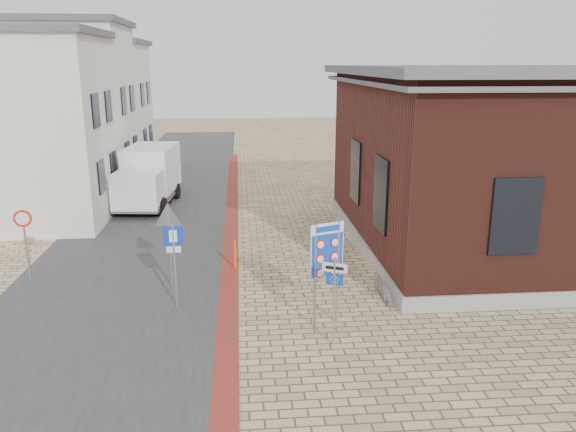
{
  "coord_description": "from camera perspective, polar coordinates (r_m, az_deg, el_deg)",
  "views": [
    {
      "loc": [
        -1.59,
        -13.37,
        6.91
      ],
      "look_at": [
        -0.08,
        3.77,
        2.2
      ],
      "focal_mm": 35.0,
      "sensor_mm": 36.0,
      "label": 1
    }
  ],
  "objects": [
    {
      "name": "ground",
      "position": [
        15.13,
        1.58,
        -11.86
      ],
      "size": [
        120.0,
        120.0,
        0.0
      ],
      "primitive_type": "plane",
      "color": "tan",
      "rests_on": "ground"
    },
    {
      "name": "box_truck",
      "position": [
        28.64,
        -13.98,
        3.93
      ],
      "size": [
        2.74,
        5.67,
        2.87
      ],
      "rotation": [
        0.0,
        0.0,
        -0.1
      ],
      "color": "slate",
      "rests_on": "ground"
    },
    {
      "name": "townhouse_far",
      "position": [
        38.63,
        -19.44,
        10.39
      ],
      "size": [
        7.4,
        6.4,
        8.3
      ],
      "color": "silver",
      "rests_on": "ground"
    },
    {
      "name": "essen_sign",
      "position": [
        13.98,
        4.74,
        -7.35
      ],
      "size": [
        0.59,
        0.28,
        2.34
      ],
      "rotation": [
        0.0,
        0.0,
        -0.4
      ],
      "color": "gray",
      "rests_on": "ground"
    },
    {
      "name": "road_strip",
      "position": [
        29.46,
        -12.53,
        1.4
      ],
      "size": [
        7.0,
        60.0,
        0.02
      ],
      "primitive_type": "cube",
      "color": "#38383A",
      "rests_on": "ground"
    },
    {
      "name": "parking_sign",
      "position": [
        16.33,
        -11.52,
        -3.51
      ],
      "size": [
        0.56,
        0.08,
        2.53
      ],
      "rotation": [
        0.0,
        0.0,
        0.08
      ],
      "color": "gray",
      "rests_on": "ground"
    },
    {
      "name": "townhouse_near",
      "position": [
        27.2,
        -25.51,
        8.06
      ],
      "size": [
        7.4,
        6.4,
        8.3
      ],
      "color": "silver",
      "rests_on": "ground"
    },
    {
      "name": "brick_building",
      "position": [
        23.2,
        22.28,
        5.69
      ],
      "size": [
        13.0,
        13.0,
        6.8
      ],
      "color": "gray",
      "rests_on": "ground"
    },
    {
      "name": "yield_sign",
      "position": [
        17.68,
        -12.03,
        -0.84
      ],
      "size": [
        0.97,
        0.1,
        2.72
      ],
      "rotation": [
        0.0,
        0.0,
        -0.04
      ],
      "color": "gray",
      "rests_on": "ground"
    },
    {
      "name": "sedan",
      "position": [
        28.1,
        -13.49,
        1.96
      ],
      "size": [
        1.49,
        3.85,
        1.25
      ],
      "primitive_type": "imported",
      "rotation": [
        0.0,
        0.0,
        -0.04
      ],
      "color": "black",
      "rests_on": "ground"
    },
    {
      "name": "bike_rack",
      "position": [
        17.45,
        9.49,
        -7.3
      ],
      "size": [
        0.08,
        1.8,
        0.6
      ],
      "color": "slate",
      "rests_on": "ground"
    },
    {
      "name": "border_sign",
      "position": [
        14.86,
        3.97,
        -3.71
      ],
      "size": [
        0.93,
        0.4,
        2.88
      ],
      "rotation": [
        0.0,
        0.0,
        0.37
      ],
      "color": "gray",
      "rests_on": "ground"
    },
    {
      "name": "bollard",
      "position": [
        19.45,
        -5.39,
        -3.96
      ],
      "size": [
        0.1,
        0.1,
        1.02
      ],
      "primitive_type": "cylinder",
      "rotation": [
        0.0,
        0.0,
        0.14
      ],
      "color": "#FF5A0D",
      "rests_on": "ground"
    },
    {
      "name": "speed_sign",
      "position": [
        19.88,
        -25.18,
        -1.62
      ],
      "size": [
        0.57,
        0.11,
        2.41
      ],
      "rotation": [
        0.0,
        0.0,
        0.15
      ],
      "color": "gray",
      "rests_on": "ground"
    },
    {
      "name": "townhouse_mid",
      "position": [
        32.83,
        -22.03,
        10.13
      ],
      "size": [
        7.4,
        6.4,
        9.1
      ],
      "color": "silver",
      "rests_on": "ground"
    },
    {
      "name": "curb_strip",
      "position": [
        24.37,
        -5.8,
        -1.2
      ],
      "size": [
        0.6,
        40.0,
        0.02
      ],
      "primitive_type": "cube",
      "color": "maroon",
      "rests_on": "ground"
    }
  ]
}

